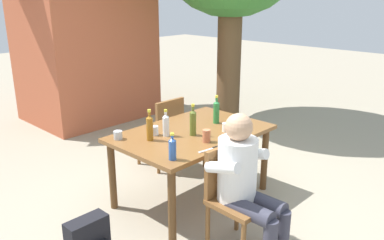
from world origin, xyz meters
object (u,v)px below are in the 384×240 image
object	(u,v)px
dining_table	(192,140)
bottle_green	(216,111)
chair_far_right	(164,129)
bottle_blue	(172,148)
cup_steel	(118,135)
cup_glass	(155,131)
brick_kiosk	(84,26)
cup_terracotta	(206,136)
bottle_olive	(193,122)
table_knife	(211,149)
chair_near_left	(234,192)
bottle_clear	(166,125)
person_in_white_shirt	(245,178)
cup_white	(226,127)
bottle_amber	(150,127)

from	to	relation	value
dining_table	bottle_green	size ratio (longest dim) A/B	5.06
chair_far_right	bottle_blue	bearing A→B (deg)	-129.36
cup_steel	cup_glass	xyz separation A→B (m)	(0.31, -0.17, 0.01)
bottle_blue	brick_kiosk	bearing A→B (deg)	67.63
bottle_green	cup_terracotta	xyz separation A→B (m)	(-0.49, -0.30, -0.07)
cup_glass	bottle_olive	bearing A→B (deg)	-46.59
cup_steel	table_knife	size ratio (longest dim) A/B	0.35
chair_near_left	bottle_olive	world-z (taller)	bottle_olive
bottle_clear	cup_glass	xyz separation A→B (m)	(-0.06, 0.10, -0.07)
chair_far_right	person_in_white_shirt	xyz separation A→B (m)	(-0.69, -1.72, 0.17)
chair_near_left	cup_white	bearing A→B (deg)	44.27
bottle_amber	table_knife	xyz separation A→B (m)	(0.22, -0.56, -0.12)
chair_near_left	bottle_olive	bearing A→B (deg)	69.50
brick_kiosk	bottle_amber	bearing A→B (deg)	-112.84
bottle_green	brick_kiosk	bearing A→B (deg)	80.98
person_in_white_shirt	cup_steel	size ratio (longest dim) A/B	14.16
table_knife	bottle_blue	bearing A→B (deg)	168.42
person_in_white_shirt	bottle_amber	world-z (taller)	person_in_white_shirt
chair_far_right	cup_white	xyz separation A→B (m)	(-0.11, -1.05, 0.29)
bottle_olive	chair_near_left	bearing A→B (deg)	-110.50
bottle_olive	cup_white	distance (m)	0.36
dining_table	cup_glass	bearing A→B (deg)	149.91
person_in_white_shirt	cup_glass	bearing A→B (deg)	89.06
chair_near_left	cup_terracotta	xyz separation A→B (m)	(0.23, 0.51, 0.31)
chair_near_left	bottle_clear	world-z (taller)	bottle_clear
chair_far_right	bottle_clear	distance (m)	1.00
bottle_green	cup_terracotta	bearing A→B (deg)	-148.70
bottle_blue	cup_white	distance (m)	0.86
bottle_blue	cup_terracotta	world-z (taller)	bottle_blue
bottle_blue	cup_glass	distance (m)	0.63
person_in_white_shirt	bottle_clear	world-z (taller)	person_in_white_shirt
chair_near_left	bottle_clear	distance (m)	0.97
cup_white	cup_terracotta	xyz separation A→B (m)	(-0.35, -0.05, 0.02)
bottle_green	bottle_olive	bearing A→B (deg)	-169.82
cup_glass	brick_kiosk	bearing A→B (deg)	68.60
bottle_blue	cup_terracotta	xyz separation A→B (m)	(0.50, 0.07, -0.04)
bottle_blue	bottle_amber	distance (m)	0.51
bottle_olive	bottle_amber	size ratio (longest dim) A/B	1.05
bottle_blue	cup_glass	world-z (taller)	bottle_blue
dining_table	cup_steel	xyz separation A→B (m)	(-0.64, 0.35, 0.13)
person_in_white_shirt	cup_white	world-z (taller)	person_in_white_shirt
dining_table	table_knife	distance (m)	0.51
bottle_green	cup_white	distance (m)	0.29
cup_terracotta	table_knife	xyz separation A→B (m)	(-0.11, -0.15, -0.05)
chair_near_left	table_knife	distance (m)	0.45
bottle_amber	cup_glass	bearing A→B (deg)	31.43
bottle_olive	dining_table	bearing A→B (deg)	48.59
bottle_olive	cup_glass	xyz separation A→B (m)	(-0.26, 0.27, -0.09)
bottle_clear	cup_glass	bearing A→B (deg)	123.34
chair_far_right	cup_steel	size ratio (longest dim) A/B	10.45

